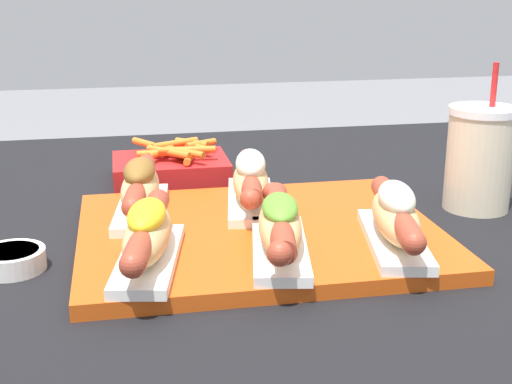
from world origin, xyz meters
TOP-DOWN VIEW (x-y plane):
  - serving_tray at (-0.01, -0.11)m, footprint 0.44×0.36m
  - hot_dog_0 at (-0.15, -0.20)m, footprint 0.09×0.22m
  - hot_dog_1 at (-0.00, -0.20)m, footprint 0.09×0.22m
  - hot_dog_2 at (0.14, -0.20)m, footprint 0.10×0.22m
  - hot_dog_3 at (-0.15, -0.03)m, footprint 0.08×0.22m
  - hot_dog_4 at (-0.00, -0.03)m, footprint 0.09×0.22m
  - sauce_bowl at (-0.30, -0.15)m, footprint 0.07×0.07m
  - drink_cup at (0.32, -0.05)m, footprint 0.09×0.09m
  - fries_basket at (-0.09, 0.19)m, footprint 0.18×0.14m

SIDE VIEW (x-z plane):
  - serving_tray at x=-0.01m, z-range 0.74..0.75m
  - sauce_bowl at x=-0.30m, z-range 0.74..0.76m
  - fries_basket at x=-0.09m, z-range 0.73..0.79m
  - hot_dog_1 at x=0.00m, z-range 0.75..0.82m
  - hot_dog_0 at x=-0.15m, z-range 0.75..0.82m
  - hot_dog_3 at x=-0.15m, z-range 0.75..0.82m
  - hot_dog_2 at x=0.14m, z-range 0.75..0.83m
  - hot_dog_4 at x=0.00m, z-range 0.75..0.83m
  - drink_cup at x=0.32m, z-range 0.71..0.91m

